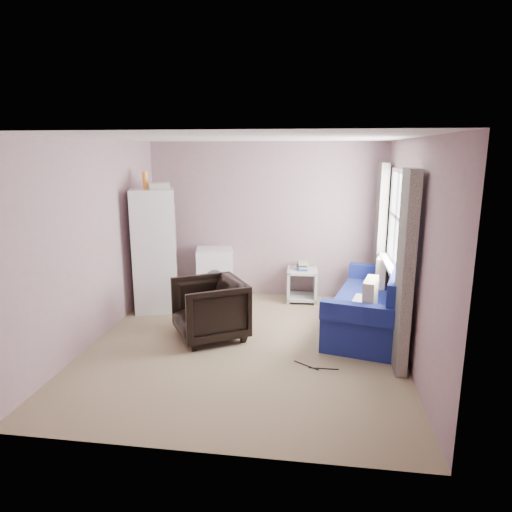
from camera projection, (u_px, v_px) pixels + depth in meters
The scene contains 8 objects.
room at pixel (246, 246), 5.40m from camera, with size 3.84×4.24×2.54m.
armchair at pixel (210, 306), 5.81m from camera, with size 0.82×0.77×0.85m, color black.
fridge at pixel (155, 249), 6.79m from camera, with size 0.79×0.79×2.07m.
washing_machine at pixel (215, 272), 7.42m from camera, with size 0.68×0.68×0.81m.
side_table at pixel (302, 283), 7.28m from camera, with size 0.49×0.49×0.64m.
sofa at pixel (376, 306), 6.08m from camera, with size 1.38×2.22×0.92m.
window_dressing at pixel (391, 250), 5.86m from camera, with size 0.17×2.62×2.18m.
floor_cables at pixel (315, 367), 5.08m from camera, with size 0.50×0.20×0.01m.
Camera 1 is at (0.87, -5.21, 2.36)m, focal length 32.00 mm.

